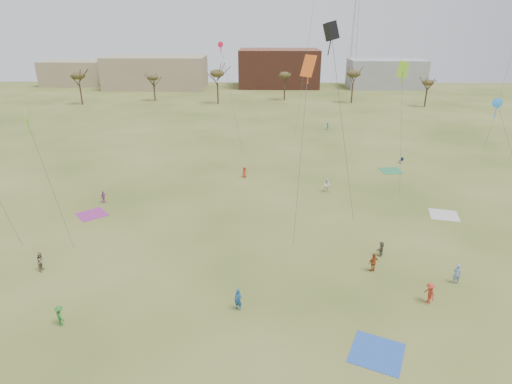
{
  "coord_description": "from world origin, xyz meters",
  "views": [
    {
      "loc": [
        0.91,
        -26.09,
        21.06
      ],
      "look_at": [
        0.0,
        12.0,
        5.5
      ],
      "focal_mm": 29.75,
      "sensor_mm": 36.0,
      "label": 1
    }
  ],
  "objects_px": {
    "flyer_near_right": "(238,300)",
    "camp_chair_right": "(401,161)",
    "radio_tower": "(355,25)",
    "spectator_fore_a": "(373,262)",
    "flyer_near_center": "(60,315)"
  },
  "relations": [
    {
      "from": "flyer_near_right",
      "to": "spectator_fore_a",
      "type": "distance_m",
      "value": 13.1
    },
    {
      "from": "radio_tower",
      "to": "spectator_fore_a",
      "type": "bearing_deg",
      "value": -99.3
    },
    {
      "from": "spectator_fore_a",
      "to": "camp_chair_right",
      "type": "relative_size",
      "value": 2.05
    },
    {
      "from": "flyer_near_right",
      "to": "radio_tower",
      "type": "xyz_separation_m",
      "value": [
        31.12,
        123.91,
        18.29
      ]
    },
    {
      "from": "spectator_fore_a",
      "to": "radio_tower",
      "type": "xyz_separation_m",
      "value": [
        19.35,
        118.15,
        18.32
      ]
    },
    {
      "from": "flyer_near_right",
      "to": "camp_chair_right",
      "type": "bearing_deg",
      "value": 85.0
    },
    {
      "from": "camp_chair_right",
      "to": "radio_tower",
      "type": "height_order",
      "value": "radio_tower"
    },
    {
      "from": "flyer_near_center",
      "to": "flyer_near_right",
      "type": "distance_m",
      "value": 13.22
    },
    {
      "from": "camp_chair_right",
      "to": "radio_tower",
      "type": "relative_size",
      "value": 0.02
    },
    {
      "from": "flyer_near_right",
      "to": "camp_chair_right",
      "type": "distance_m",
      "value": 43.86
    },
    {
      "from": "flyer_near_center",
      "to": "radio_tower",
      "type": "relative_size",
      "value": 0.04
    },
    {
      "from": "flyer_near_center",
      "to": "camp_chair_right",
      "type": "xyz_separation_m",
      "value": [
        36.47,
        39.12,
        -0.54
      ]
    },
    {
      "from": "flyer_near_right",
      "to": "camp_chair_right",
      "type": "height_order",
      "value": "flyer_near_right"
    },
    {
      "from": "spectator_fore_a",
      "to": "radio_tower",
      "type": "relative_size",
      "value": 0.04
    },
    {
      "from": "flyer_near_center",
      "to": "camp_chair_right",
      "type": "bearing_deg",
      "value": -90.36
    }
  ]
}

